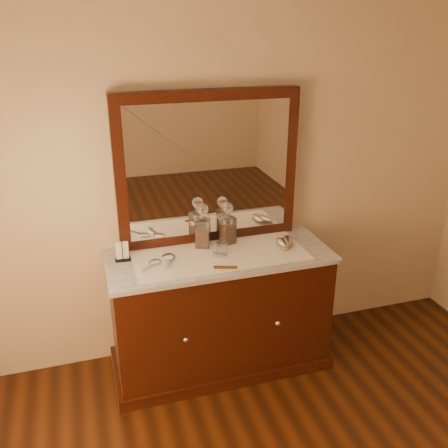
{
  "coord_description": "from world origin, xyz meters",
  "views": [
    {
      "loc": [
        -0.8,
        -0.75,
        2.24
      ],
      "look_at": [
        0.0,
        1.85,
        1.1
      ],
      "focal_mm": 39.26,
      "sensor_mm": 36.0,
      "label": 1
    }
  ],
  "objects_px": {
    "decanter_right": "(228,228)",
    "hand_mirror_inner": "(168,258)",
    "brush_near": "(283,244)",
    "hand_mirror_outer": "(153,263)",
    "comb": "(225,267)",
    "brush_far": "(288,242)",
    "dresser_cabinet": "(220,313)",
    "napkin_rack": "(122,252)",
    "decanter_left": "(203,230)",
    "mirror_frame": "(208,169)",
    "pin_dish": "(219,254)"
  },
  "relations": [
    {
      "from": "comb",
      "to": "pin_dish",
      "type": "bearing_deg",
      "value": 105.01
    },
    {
      "from": "brush_near",
      "to": "brush_far",
      "type": "bearing_deg",
      "value": 24.08
    },
    {
      "from": "dresser_cabinet",
      "to": "hand_mirror_outer",
      "type": "bearing_deg",
      "value": -177.26
    },
    {
      "from": "mirror_frame",
      "to": "comb",
      "type": "relative_size",
      "value": 8.38
    },
    {
      "from": "decanter_left",
      "to": "brush_far",
      "type": "height_order",
      "value": "decanter_left"
    },
    {
      "from": "pin_dish",
      "to": "decanter_right",
      "type": "bearing_deg",
      "value": 56.33
    },
    {
      "from": "napkin_rack",
      "to": "brush_near",
      "type": "distance_m",
      "value": 1.04
    },
    {
      "from": "brush_near",
      "to": "brush_far",
      "type": "distance_m",
      "value": 0.05
    },
    {
      "from": "pin_dish",
      "to": "decanter_right",
      "type": "distance_m",
      "value": 0.22
    },
    {
      "from": "napkin_rack",
      "to": "decanter_left",
      "type": "relative_size",
      "value": 0.49
    },
    {
      "from": "hand_mirror_outer",
      "to": "hand_mirror_inner",
      "type": "xyz_separation_m",
      "value": [
        0.1,
        0.04,
        0.0
      ]
    },
    {
      "from": "pin_dish",
      "to": "decanter_left",
      "type": "relative_size",
      "value": 0.26
    },
    {
      "from": "brush_near",
      "to": "decanter_right",
      "type": "bearing_deg",
      "value": 153.33
    },
    {
      "from": "dresser_cabinet",
      "to": "pin_dish",
      "type": "xyz_separation_m",
      "value": [
        -0.01,
        -0.02,
        0.45
      ]
    },
    {
      "from": "comb",
      "to": "brush_near",
      "type": "relative_size",
      "value": 0.9
    },
    {
      "from": "napkin_rack",
      "to": "pin_dish",
      "type": "bearing_deg",
      "value": -11.37
    },
    {
      "from": "brush_near",
      "to": "brush_far",
      "type": "height_order",
      "value": "same"
    },
    {
      "from": "hand_mirror_outer",
      "to": "hand_mirror_inner",
      "type": "relative_size",
      "value": 0.76
    },
    {
      "from": "napkin_rack",
      "to": "hand_mirror_outer",
      "type": "bearing_deg",
      "value": -34.78
    },
    {
      "from": "comb",
      "to": "hand_mirror_inner",
      "type": "bearing_deg",
      "value": 163.38
    },
    {
      "from": "brush_far",
      "to": "decanter_right",
      "type": "bearing_deg",
      "value": 158.73
    },
    {
      "from": "mirror_frame",
      "to": "pin_dish",
      "type": "xyz_separation_m",
      "value": [
        -0.01,
        -0.27,
        -0.49
      ]
    },
    {
      "from": "comb",
      "to": "napkin_rack",
      "type": "xyz_separation_m",
      "value": [
        -0.58,
        0.3,
        0.05
      ]
    },
    {
      "from": "brush_far",
      "to": "hand_mirror_inner",
      "type": "bearing_deg",
      "value": 178.7
    },
    {
      "from": "decanter_right",
      "to": "hand_mirror_inner",
      "type": "distance_m",
      "value": 0.46
    },
    {
      "from": "brush_far",
      "to": "brush_near",
      "type": "bearing_deg",
      "value": -155.92
    },
    {
      "from": "brush_far",
      "to": "hand_mirror_outer",
      "type": "distance_m",
      "value": 0.9
    },
    {
      "from": "mirror_frame",
      "to": "decanter_right",
      "type": "distance_m",
      "value": 0.41
    },
    {
      "from": "decanter_right",
      "to": "hand_mirror_inner",
      "type": "bearing_deg",
      "value": -163.46
    },
    {
      "from": "brush_near",
      "to": "hand_mirror_outer",
      "type": "distance_m",
      "value": 0.86
    },
    {
      "from": "brush_far",
      "to": "hand_mirror_inner",
      "type": "xyz_separation_m",
      "value": [
        -0.8,
        0.02,
        -0.01
      ]
    },
    {
      "from": "napkin_rack",
      "to": "brush_far",
      "type": "height_order",
      "value": "napkin_rack"
    },
    {
      "from": "napkin_rack",
      "to": "brush_near",
      "type": "height_order",
      "value": "napkin_rack"
    },
    {
      "from": "decanter_left",
      "to": "brush_near",
      "type": "relative_size",
      "value": 1.87
    },
    {
      "from": "decanter_right",
      "to": "hand_mirror_inner",
      "type": "relative_size",
      "value": 1.32
    },
    {
      "from": "mirror_frame",
      "to": "hand_mirror_inner",
      "type": "bearing_deg",
      "value": -145.26
    },
    {
      "from": "decanter_right",
      "to": "hand_mirror_outer",
      "type": "distance_m",
      "value": 0.56
    },
    {
      "from": "comb",
      "to": "mirror_frame",
      "type": "bearing_deg",
      "value": 105.71
    },
    {
      "from": "pin_dish",
      "to": "napkin_rack",
      "type": "xyz_separation_m",
      "value": [
        -0.59,
        0.12,
        0.05
      ]
    },
    {
      "from": "comb",
      "to": "brush_near",
      "type": "height_order",
      "value": "brush_near"
    },
    {
      "from": "comb",
      "to": "hand_mirror_inner",
      "type": "distance_m",
      "value": 0.38
    },
    {
      "from": "mirror_frame",
      "to": "decanter_right",
      "type": "bearing_deg",
      "value": -45.47
    },
    {
      "from": "mirror_frame",
      "to": "decanter_right",
      "type": "height_order",
      "value": "mirror_frame"
    },
    {
      "from": "mirror_frame",
      "to": "decanter_left",
      "type": "bearing_deg",
      "value": -123.95
    },
    {
      "from": "dresser_cabinet",
      "to": "hand_mirror_outer",
      "type": "height_order",
      "value": "hand_mirror_outer"
    },
    {
      "from": "comb",
      "to": "napkin_rack",
      "type": "bearing_deg",
      "value": 171.26
    },
    {
      "from": "pin_dish",
      "to": "comb",
      "type": "bearing_deg",
      "value": -93.41
    },
    {
      "from": "comb",
      "to": "hand_mirror_inner",
      "type": "height_order",
      "value": "hand_mirror_inner"
    },
    {
      "from": "napkin_rack",
      "to": "brush_near",
      "type": "xyz_separation_m",
      "value": [
        1.03,
        -0.12,
        -0.03
      ]
    },
    {
      "from": "brush_far",
      "to": "comb",
      "type": "bearing_deg",
      "value": -158.16
    }
  ]
}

